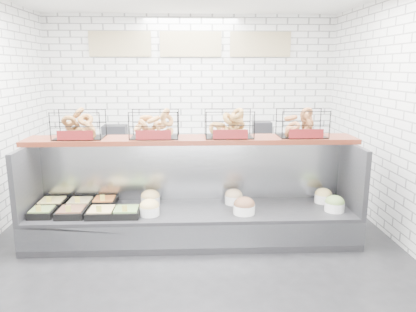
{
  "coord_description": "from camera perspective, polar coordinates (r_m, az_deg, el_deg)",
  "views": [
    {
      "loc": [
        -0.02,
        -4.46,
        2.12
      ],
      "look_at": [
        0.2,
        0.45,
        1.04
      ],
      "focal_mm": 35.0,
      "sensor_mm": 36.0,
      "label": 1
    }
  ],
  "objects": [
    {
      "name": "ground",
      "position": [
        4.94,
        -2.11,
        -13.0
      ],
      "size": [
        5.5,
        5.5,
        0.0
      ],
      "primitive_type": "plane",
      "color": "black",
      "rests_on": "ground"
    },
    {
      "name": "room_shell",
      "position": [
        5.06,
        -2.35,
        11.73
      ],
      "size": [
        5.02,
        5.51,
        3.01
      ],
      "color": "silver",
      "rests_on": "ground"
    },
    {
      "name": "display_case",
      "position": [
        5.13,
        -2.44,
        -8.05
      ],
      "size": [
        4.0,
        0.9,
        1.2
      ],
      "color": "black",
      "rests_on": "ground"
    },
    {
      "name": "bagel_shelf",
      "position": [
        5.03,
        -2.28,
        4.03
      ],
      "size": [
        4.1,
        0.5,
        0.4
      ],
      "color": "#4B1A10",
      "rests_on": "display_case"
    },
    {
      "name": "prep_counter",
      "position": [
        7.08,
        -2.35,
        -1.04
      ],
      "size": [
        4.0,
        0.6,
        1.2
      ],
      "color": "#93969B",
      "rests_on": "ground"
    }
  ]
}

